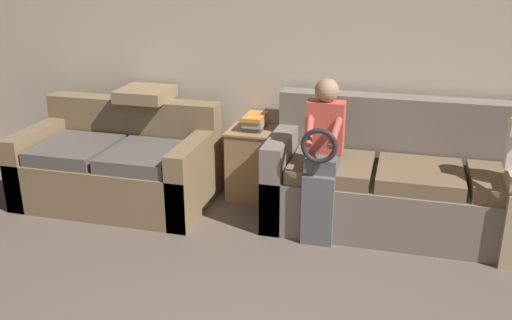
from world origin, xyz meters
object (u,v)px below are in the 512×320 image
object	(u,v)px
couch_side	(119,167)
book_stack	(255,122)
couch_main	(418,186)
throw_pillow	(145,94)
side_shelf	(253,162)
child_left_seated	(322,153)

from	to	relation	value
couch_side	book_stack	bearing A→B (deg)	18.78
couch_main	book_stack	size ratio (longest dim) A/B	7.96
couch_main	throw_pillow	xyz separation A→B (m)	(-2.32, 0.18, 0.53)
couch_main	throw_pillow	bearing A→B (deg)	175.52
couch_main	side_shelf	distance (m)	1.39
couch_main	throw_pillow	world-z (taller)	couch_main
child_left_seated	book_stack	world-z (taller)	child_left_seated
side_shelf	child_left_seated	bearing A→B (deg)	-41.09
throw_pillow	side_shelf	bearing A→B (deg)	2.88
side_shelf	throw_pillow	distance (m)	1.10
couch_side	side_shelf	world-z (taller)	couch_side
couch_side	throw_pillow	xyz separation A→B (m)	(0.13, 0.32, 0.57)
couch_side	book_stack	xyz separation A→B (m)	(1.09, 0.37, 0.38)
couch_side	child_left_seated	bearing A→B (deg)	-7.24
couch_side	side_shelf	distance (m)	1.14
couch_main	book_stack	distance (m)	1.42
child_left_seated	book_stack	xyz separation A→B (m)	(-0.66, 0.60, 0.02)
side_shelf	throw_pillow	world-z (taller)	throw_pillow
side_shelf	book_stack	distance (m)	0.36
couch_main	child_left_seated	distance (m)	0.84
child_left_seated	throw_pillow	bearing A→B (deg)	161.61
couch_side	child_left_seated	size ratio (longest dim) A/B	1.32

